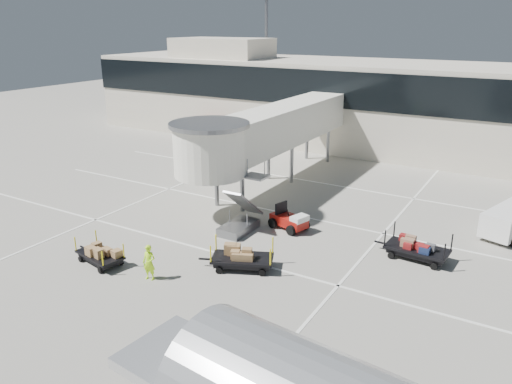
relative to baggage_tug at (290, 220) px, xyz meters
The scene contains 11 objects.
ground 6.96m from the baggage_tug, 98.21° to the right, with size 140.00×140.00×0.00m, color #A5A293.
lane_markings 3.02m from the baggage_tug, 123.95° to the left, with size 40.00×30.00×0.02m.
terminal 23.38m from the baggage_tug, 93.33° to the left, with size 64.00×12.11×15.20m.
jet_bridge 8.23m from the baggage_tug, 132.61° to the left, with size 5.70×20.40×6.03m.
baggage_tug is the anchor object (origin of this frame).
suitcase_cart 7.38m from the baggage_tug, ahead, with size 3.89×1.75×1.51m.
box_cart_near 5.60m from the baggage_tug, 86.83° to the right, with size 3.72×2.61×1.46m.
box_cart_far 10.81m from the baggage_tug, 124.95° to the right, with size 3.32×1.81×1.27m.
ground_worker 9.30m from the baggage_tug, 108.53° to the right, with size 0.64×0.42×1.75m, color #AAED18.
minivan 12.64m from the baggage_tug, 27.11° to the left, with size 2.91×4.55×1.61m.
belt_loader 23.41m from the baggage_tug, 135.87° to the left, with size 4.14×2.35×1.88m.
Camera 1 is at (13.15, -17.58, 11.64)m, focal length 35.00 mm.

